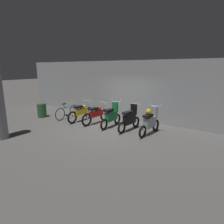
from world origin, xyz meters
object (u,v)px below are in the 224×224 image
Objects in this scene: motorbike_slot_3 at (130,119)px; bicycle at (67,112)px; motorbike_slot_1 at (96,114)px; motorbike_slot_2 at (111,116)px; motorbike_slot_4 at (150,121)px; trash_bin at (42,110)px; motorbike_slot_0 at (81,112)px.

bicycle is at bearing -178.22° from motorbike_slot_3.
motorbike_slot_1 reaches higher than bicycle.
motorbike_slot_2 is 2.95m from bicycle.
motorbike_slot_1 is 2.93m from motorbike_slot_4.
motorbike_slot_1 is at bearing 179.06° from motorbike_slot_3.
bicycle is (-1.97, -0.15, -0.13)m from motorbike_slot_1.
motorbike_slot_3 is 2.13× the size of trash_bin.
motorbike_slot_2 is at bearing 9.19° from trash_bin.
motorbike_slot_2 reaches higher than motorbike_slot_1.
trash_bin is at bearing -170.81° from motorbike_slot_2.
motorbike_slot_3 is 0.98m from motorbike_slot_4.
motorbike_slot_0 reaches higher than bicycle.
trash_bin is at bearing -163.86° from motorbike_slot_0.
bicycle is at bearing -178.57° from motorbike_slot_4.
motorbike_slot_1 is 3.48m from trash_bin.
motorbike_slot_1 is at bearing 4.47° from bicycle.
motorbike_slot_2 is 0.97× the size of bicycle.
motorbike_slot_1 is at bearing 12.79° from trash_bin.
motorbike_slot_0 is at bearing -179.21° from motorbike_slot_3.
motorbike_slot_1 is 1.16× the size of motorbike_slot_2.
trash_bin is (-2.41, -0.70, -0.10)m from motorbike_slot_0.
motorbike_slot_0 is 1.16× the size of motorbike_slot_4.
motorbike_slot_2 reaches higher than motorbike_slot_3.
motorbike_slot_0 is at bearing -175.76° from motorbike_slot_1.
motorbike_slot_1 is 1.96m from motorbike_slot_3.
motorbike_slot_3 is at bearing 0.79° from motorbike_slot_0.
motorbike_slot_4 is 6.37m from trash_bin.
motorbike_slot_2 is at bearing 0.27° from motorbike_slot_0.
motorbike_slot_0 is 2.94m from motorbike_slot_3.
trash_bin is at bearing -173.34° from motorbike_slot_4.
motorbike_slot_2 is 1.96m from motorbike_slot_4.
motorbike_slot_2 reaches higher than trash_bin.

